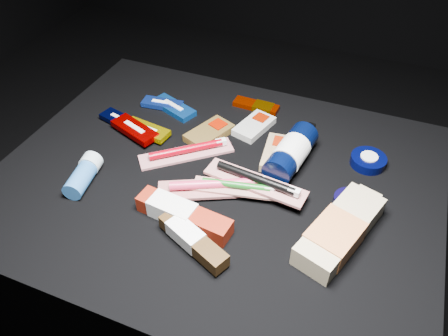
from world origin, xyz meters
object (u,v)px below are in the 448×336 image
at_px(bodywash_bottle, 339,232).
at_px(toothpaste_carton_red, 180,213).
at_px(lotion_bottle, 291,153).
at_px(deodorant_stick, 84,175).

bearing_deg(bodywash_bottle, toothpaste_carton_red, -148.95).
height_order(lotion_bottle, deodorant_stick, lotion_bottle).
xyz_separation_m(lotion_bottle, bodywash_bottle, (0.15, -0.18, -0.01)).
relative_size(lotion_bottle, bodywash_bottle, 0.90).
xyz_separation_m(lotion_bottle, toothpaste_carton_red, (-0.16, -0.25, -0.02)).
bearing_deg(lotion_bottle, bodywash_bottle, -42.66).
relative_size(bodywash_bottle, toothpaste_carton_red, 1.18).
height_order(bodywash_bottle, deodorant_stick, bodywash_bottle).
bearing_deg(deodorant_stick, lotion_bottle, 19.69).
height_order(lotion_bottle, toothpaste_carton_red, lotion_bottle).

